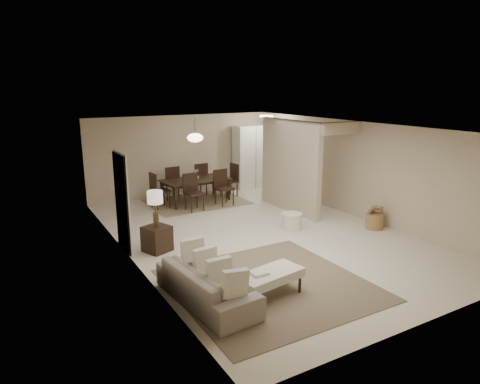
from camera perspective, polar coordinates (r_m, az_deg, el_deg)
floor at (r=10.08m, az=2.40°, el=-5.59°), size 9.00×9.00×0.00m
ceiling at (r=9.54m, az=2.56°, el=8.71°), size 9.00×9.00×0.00m
back_wall at (r=13.68m, az=-7.68°, el=4.91°), size 6.00×0.00×6.00m
left_wall at (r=8.55m, az=-14.77°, el=-0.87°), size 0.00×9.00×9.00m
right_wall at (r=11.59m, az=15.14°, el=2.92°), size 0.00×9.00×9.00m
partition at (r=11.74m, az=6.66°, el=3.46°), size 0.15×2.50×2.50m
doorway at (r=9.18m, az=-15.50°, el=-1.40°), size 0.04×0.90×2.04m
pantry_cabinet at (r=14.45m, az=1.55°, el=4.71°), size 1.20×0.55×2.10m
flush_light at (r=13.47m, az=3.55°, el=10.05°), size 0.44×0.44×0.05m
living_rug at (r=7.63m, az=3.92°, el=-12.23°), size 3.20×3.20×0.01m
sofa at (r=6.97m, az=-4.49°, el=-12.23°), size 2.12×0.99×0.60m
ottoman_bench at (r=7.17m, az=3.97°, el=-11.18°), size 1.22×0.71×0.41m
side_table at (r=9.14m, az=-11.01°, el=-6.14°), size 0.63×0.63×0.54m
table_lamp at (r=8.90m, az=-11.25°, el=-1.10°), size 0.32×0.32×0.76m
round_pouf at (r=10.43m, az=6.91°, el=-3.89°), size 0.50×0.50×0.39m
wicker_basket at (r=10.89m, az=17.49°, el=-3.75°), size 0.55×0.55×0.36m
dining_rug at (r=12.85m, az=-5.78°, el=-1.30°), size 2.80×2.10×0.01m
dining_table at (r=12.76m, az=-5.82°, el=0.17°), size 2.04×1.25×0.69m
dining_chairs at (r=12.73m, az=-5.84°, el=0.92°), size 2.79×2.11×1.03m
vase at (r=12.67m, az=-5.87°, el=2.06°), size 0.19×0.19×0.17m
yellow_mat at (r=12.76m, az=6.10°, el=-1.41°), size 0.95×0.61×0.01m
pendant_light at (r=12.49m, az=-6.00°, el=7.21°), size 0.46×0.46×0.71m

